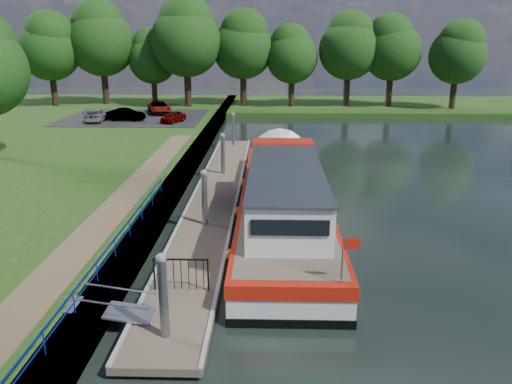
{
  "coord_description": "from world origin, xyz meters",
  "views": [
    {
      "loc": [
        2.92,
        -12.77,
        8.46
      ],
      "look_at": [
        2.27,
        10.26,
        1.4
      ],
      "focal_mm": 35.0,
      "sensor_mm": 36.0,
      "label": 1
    }
  ],
  "objects_px": {
    "car_c": "(96,115)",
    "pontoon": "(216,198)",
    "barge": "(283,194)",
    "car_a": "(173,117)",
    "car_d": "(159,108)",
    "car_b": "(126,114)"
  },
  "relations": [
    {
      "from": "pontoon",
      "to": "car_a",
      "type": "height_order",
      "value": "car_a"
    },
    {
      "from": "car_c",
      "to": "barge",
      "type": "bearing_deg",
      "value": 121.47
    },
    {
      "from": "barge",
      "to": "car_b",
      "type": "relative_size",
      "value": 5.79
    },
    {
      "from": "car_b",
      "to": "car_c",
      "type": "xyz_separation_m",
      "value": [
        -2.76,
        -0.58,
        -0.02
      ]
    },
    {
      "from": "pontoon",
      "to": "car_b",
      "type": "bearing_deg",
      "value": 116.26
    },
    {
      "from": "car_c",
      "to": "car_a",
      "type": "bearing_deg",
      "value": 172.69
    },
    {
      "from": "car_d",
      "to": "car_c",
      "type": "bearing_deg",
      "value": -150.83
    },
    {
      "from": "car_c",
      "to": "car_d",
      "type": "bearing_deg",
      "value": -136.65
    },
    {
      "from": "car_b",
      "to": "barge",
      "type": "bearing_deg",
      "value": -145.54
    },
    {
      "from": "car_a",
      "to": "pontoon",
      "type": "bearing_deg",
      "value": -50.71
    },
    {
      "from": "barge",
      "to": "car_a",
      "type": "relative_size",
      "value": 6.81
    },
    {
      "from": "pontoon",
      "to": "car_c",
      "type": "xyz_separation_m",
      "value": [
        -13.96,
        22.12,
        1.23
      ]
    },
    {
      "from": "pontoon",
      "to": "car_c",
      "type": "distance_m",
      "value": 26.18
    },
    {
      "from": "pontoon",
      "to": "barge",
      "type": "distance_m",
      "value": 4.22
    },
    {
      "from": "barge",
      "to": "pontoon",
      "type": "bearing_deg",
      "value": 150.75
    },
    {
      "from": "car_b",
      "to": "car_a",
      "type": "bearing_deg",
      "value": -97.49
    },
    {
      "from": "barge",
      "to": "car_a",
      "type": "distance_m",
      "value": 25.77
    },
    {
      "from": "barge",
      "to": "car_b",
      "type": "distance_m",
      "value": 28.8
    },
    {
      "from": "car_c",
      "to": "pontoon",
      "type": "bearing_deg",
      "value": 117.7
    },
    {
      "from": "car_c",
      "to": "car_d",
      "type": "relative_size",
      "value": 0.88
    },
    {
      "from": "pontoon",
      "to": "car_d",
      "type": "distance_m",
      "value": 29.08
    },
    {
      "from": "barge",
      "to": "car_a",
      "type": "bearing_deg",
      "value": 112.75
    }
  ]
}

